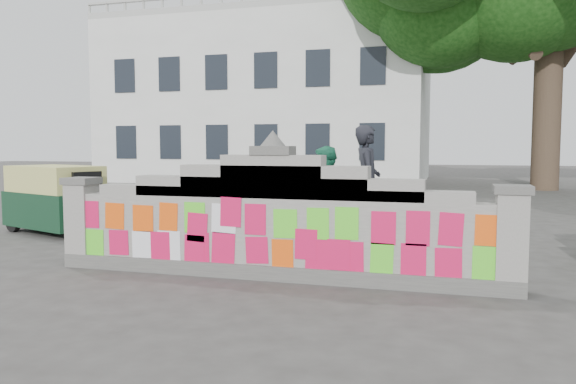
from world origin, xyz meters
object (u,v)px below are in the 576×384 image
(pedestrian, at_px, (325,195))
(rickshaw_left, at_px, (57,198))
(cyclist_bike, at_px, (367,218))
(cyclist_rider, at_px, (367,196))

(pedestrian, distance_m, rickshaw_left, 5.62)
(cyclist_bike, distance_m, rickshaw_left, 6.46)
(cyclist_bike, xyz_separation_m, pedestrian, (-0.84, 0.47, 0.34))
(cyclist_bike, bearing_deg, pedestrian, 46.24)
(cyclist_rider, relative_size, rickshaw_left, 0.74)
(cyclist_bike, relative_size, rickshaw_left, 0.83)
(cyclist_rider, distance_m, rickshaw_left, 6.46)
(cyclist_rider, height_order, rickshaw_left, cyclist_rider)
(rickshaw_left, bearing_deg, cyclist_bike, 18.28)
(cyclist_rider, bearing_deg, cyclist_bike, 75.38)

